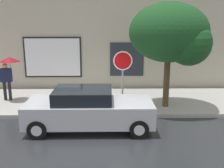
{
  "coord_description": "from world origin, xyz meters",
  "views": [
    {
      "loc": [
        0.63,
        -8.95,
        3.85
      ],
      "look_at": [
        0.79,
        1.8,
        1.2
      ],
      "focal_mm": 43.02,
      "sensor_mm": 36.0,
      "label": 1
    }
  ],
  "objects_px": {
    "parked_car": "(89,109)",
    "street_tree": "(173,35)",
    "fire_hydrant": "(58,102)",
    "pedestrian_with_umbrella": "(8,67)",
    "stop_sign": "(123,69)"
  },
  "relations": [
    {
      "from": "fire_hydrant",
      "to": "street_tree",
      "type": "distance_m",
      "value": 5.4
    },
    {
      "from": "pedestrian_with_umbrella",
      "to": "street_tree",
      "type": "height_order",
      "value": "street_tree"
    },
    {
      "from": "parked_car",
      "to": "stop_sign",
      "type": "distance_m",
      "value": 2.27
    },
    {
      "from": "fire_hydrant",
      "to": "stop_sign",
      "type": "height_order",
      "value": "stop_sign"
    },
    {
      "from": "street_tree",
      "to": "stop_sign",
      "type": "height_order",
      "value": "street_tree"
    },
    {
      "from": "fire_hydrant",
      "to": "pedestrian_with_umbrella",
      "type": "xyz_separation_m",
      "value": [
        -2.45,
        1.5,
        1.21
      ]
    },
    {
      "from": "fire_hydrant",
      "to": "pedestrian_with_umbrella",
      "type": "relative_size",
      "value": 0.37
    },
    {
      "from": "parked_car",
      "to": "street_tree",
      "type": "xyz_separation_m",
      "value": [
        3.31,
        1.96,
        2.47
      ]
    },
    {
      "from": "pedestrian_with_umbrella",
      "to": "street_tree",
      "type": "relative_size",
      "value": 0.46
    },
    {
      "from": "stop_sign",
      "to": "parked_car",
      "type": "bearing_deg",
      "value": -130.43
    },
    {
      "from": "parked_car",
      "to": "fire_hydrant",
      "type": "xyz_separation_m",
      "value": [
        -1.35,
        1.53,
        -0.21
      ]
    },
    {
      "from": "fire_hydrant",
      "to": "street_tree",
      "type": "height_order",
      "value": "street_tree"
    },
    {
      "from": "fire_hydrant",
      "to": "pedestrian_with_umbrella",
      "type": "distance_m",
      "value": 3.12
    },
    {
      "from": "street_tree",
      "to": "stop_sign",
      "type": "distance_m",
      "value": 2.47
    },
    {
      "from": "fire_hydrant",
      "to": "stop_sign",
      "type": "bearing_deg",
      "value": -0.86
    }
  ]
}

